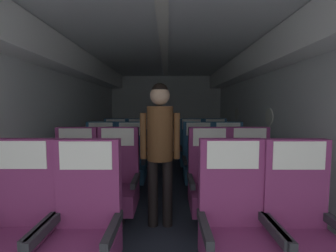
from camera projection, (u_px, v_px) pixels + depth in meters
The scene contains 19 objects.
ground at pixel (165, 193), 3.57m from camera, with size 3.44×7.00×0.02m, color #2D3342.
fuselage_shell at pixel (165, 87), 3.70m from camera, with size 3.32×6.65×2.26m.
seat_a_left_window at pixel (17, 232), 1.59m from camera, with size 0.49×0.51×1.08m.
seat_a_left_aisle at pixel (84, 233), 1.57m from camera, with size 0.49×0.51×1.08m.
seat_a_right_aisle at pixel (304, 234), 1.57m from camera, with size 0.49×0.51×1.08m.
seat_a_right_window at pixel (236, 232), 1.59m from camera, with size 0.49×0.51×1.08m.
seat_b_left_window at pixel (74, 185), 2.55m from camera, with size 0.49×0.51×1.08m.
seat_b_left_aisle at pixel (117, 184), 2.57m from camera, with size 0.49×0.51×1.08m.
seat_b_right_aisle at pixel (252, 184), 2.57m from camera, with size 0.49×0.51×1.08m.
seat_b_right_window at pixel (211, 185), 2.55m from camera, with size 0.49×0.51×1.08m.
seat_c_left_window at pixel (100, 163), 3.53m from camera, with size 0.49×0.51×1.08m.
seat_c_left_aisle at pixel (131, 163), 3.53m from camera, with size 0.49×0.51×1.08m.
seat_c_right_aisle at pixel (230, 163), 3.52m from camera, with size 0.49×0.51×1.08m.
seat_c_right_window at pixel (199, 163), 3.52m from camera, with size 0.49×0.51×1.08m.
seat_d_left_window at pixel (116, 151), 4.51m from camera, with size 0.49×0.51×1.08m.
seat_d_left_aisle at pixel (139, 151), 4.52m from camera, with size 0.49×0.51×1.08m.
seat_d_right_aisle at pixel (216, 151), 4.52m from camera, with size 0.49×0.51×1.08m.
seat_d_right_window at pixel (192, 151), 4.51m from camera, with size 0.49×0.51×1.08m.
flight_attendant at pixel (161, 140), 2.49m from camera, with size 0.43×0.28×1.56m.
Camera 1 is at (0.05, -0.17, 1.31)m, focal length 24.75 mm.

